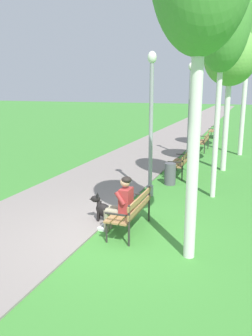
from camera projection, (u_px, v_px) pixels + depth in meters
ground_plane at (109, 238)px, 7.08m from camera, size 120.00×120.00×0.00m
paved_path at (196, 123)px, 29.65m from camera, size 3.30×60.00×0.04m
park_bench_near at (132, 209)px, 7.29m from camera, size 0.55×1.50×0.85m
park_bench_mid at (181, 161)px, 11.98m from camera, size 0.55×1.50×0.85m
park_bench_far at (203, 141)px, 16.66m from camera, size 0.55×1.50×0.85m
park_bench_furthest at (215, 130)px, 20.99m from camera, size 0.55×1.50×0.85m
person_seated_on_near_bench at (121, 202)px, 7.24m from camera, size 0.74×0.49×1.25m
dog_black at (106, 211)px, 7.86m from camera, size 0.81×0.41×0.71m
lamp_post_near at (151, 124)px, 9.37m from camera, size 0.24×0.24×3.99m
lamp_post_mid at (190, 110)px, 14.63m from camera, size 0.24×0.24×4.07m
birch_tree_second at (224, 11)px, 8.61m from camera, size 1.45×1.58×6.53m
birch_tree_third at (230, 58)px, 11.91m from camera, size 1.85×1.79×5.11m
birch_tree_fourth at (249, 34)px, 14.55m from camera, size 1.92×1.91×6.59m
litter_bin at (170, 174)px, 10.90m from camera, size 0.36×0.36×0.70m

